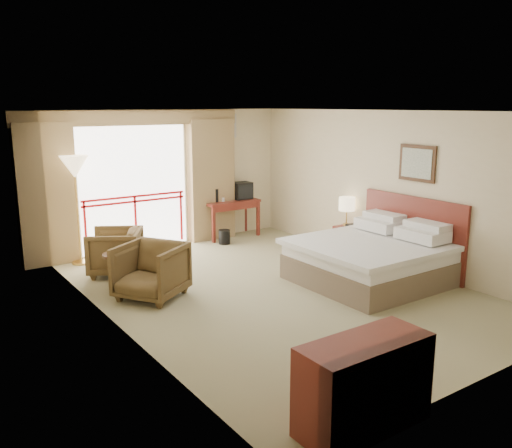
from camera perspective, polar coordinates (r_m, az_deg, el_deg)
floor at (r=8.44m, az=1.86°, el=-6.85°), size 7.00×7.00×0.00m
ceiling at (r=7.97m, az=2.00°, el=11.80°), size 7.00×7.00×0.00m
wall_back at (r=11.07m, az=-8.98°, el=4.84°), size 5.00×0.00×5.00m
wall_front at (r=5.75m, az=23.22°, el=-3.10°), size 5.00×0.00×5.00m
wall_left at (r=6.93m, az=-14.91°, el=0.02°), size 0.00×7.00×7.00m
wall_right at (r=9.78m, az=13.79°, el=3.63°), size 0.00×7.00×7.00m
balcony_door at (r=10.75m, az=-12.75°, el=3.65°), size 2.40×0.00×2.40m
balcony_railing at (r=10.80m, az=-12.61°, el=1.61°), size 2.09×0.03×1.02m
curtain_left at (r=10.13m, az=-21.15°, el=2.87°), size 1.00×0.26×2.50m
curtain_right at (r=11.35m, az=-4.75°, el=4.62°), size 1.00×0.26×2.50m
valance at (r=10.55m, az=-12.89°, el=10.85°), size 4.40×0.22×0.28m
hvac_vent at (r=11.58m, az=-3.20°, el=10.27°), size 0.50×0.04×0.50m
bed at (r=8.86m, az=12.03°, el=-3.63°), size 2.13×2.06×0.97m
headboard at (r=9.50m, az=16.11°, el=-1.06°), size 0.06×2.10×1.30m
framed_art at (r=9.31m, az=16.60°, el=6.15°), size 0.04×0.72×0.60m
nightstand at (r=10.40m, az=9.61°, el=-1.74°), size 0.38×0.45×0.54m
table_lamp at (r=10.29m, az=9.55°, el=2.04°), size 0.31×0.31×0.54m
phone at (r=10.19m, az=10.05°, el=-0.25°), size 0.21×0.18×0.08m
desk at (r=11.64m, az=-2.89°, el=1.69°), size 1.22×0.59×0.80m
tv at (r=11.69m, az=-1.51°, el=3.52°), size 0.40×0.32×0.37m
coffee_maker at (r=11.36m, az=-4.27°, el=3.01°), size 0.16×0.16×0.28m
cup at (r=11.41m, az=-3.48°, el=2.58°), size 0.07×0.07×0.09m
wastebasket at (r=11.08m, az=-3.35°, el=-1.36°), size 0.27×0.27×0.29m
armchair_far at (r=9.47m, az=-14.48°, el=-5.09°), size 1.15×1.15×0.77m
armchair_near at (r=8.23m, az=-10.89°, el=-7.61°), size 1.23×1.22×0.82m
side_table at (r=8.66m, az=-14.18°, el=-4.14°), size 0.50×0.50×0.55m
book at (r=8.61m, az=-14.24°, el=-3.01°), size 0.27×0.30×0.02m
floor_lamp at (r=9.93m, az=-18.55°, el=5.29°), size 0.49×0.49×1.93m
dresser at (r=5.00m, az=11.34°, el=-16.26°), size 1.23×0.52×0.82m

